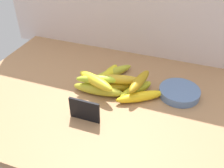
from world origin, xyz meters
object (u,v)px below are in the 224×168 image
chalkboard_sign (85,111)px  banana_0 (119,87)px  banana_8 (98,79)px  fruit_bowl (179,92)px  banana_5 (140,97)px  banana_3 (112,73)px  banana_2 (136,90)px  banana_9 (119,79)px  banana_7 (139,81)px  banana_1 (107,77)px  banana_4 (98,90)px  banana_6 (96,81)px

chalkboard_sign → banana_0: (5.98, 19.13, -1.80)cm
banana_8 → fruit_bowl: bearing=15.8°
chalkboard_sign → banana_5: bearing=46.9°
banana_3 → chalkboard_sign: bearing=-89.5°
banana_2 → banana_9: banana_9 is taller
banana_7 → banana_2: bearing=-148.3°
banana_3 → banana_8: bearing=-96.3°
chalkboard_sign → banana_1: bearing=92.7°
banana_0 → banana_4: bearing=-148.0°
banana_4 → banana_0: bearing=32.0°
banana_2 → banana_8: banana_8 is taller
banana_7 → banana_8: 15.87cm
chalkboard_sign → banana_7: chalkboard_sign is taller
banana_2 → chalkboard_sign: bearing=-122.7°
banana_6 → banana_8: bearing=75.8°
banana_4 → chalkboard_sign: bearing=-85.7°
chalkboard_sign → banana_4: (-1.10, 14.71, -1.67)cm
banana_4 → banana_9: 8.94cm
banana_8 → chalkboard_sign: bearing=-84.4°
banana_7 → banana_4: bearing=-158.6°
fruit_bowl → banana_1: size_ratio=0.80×
banana_5 → banana_9: bearing=164.9°
banana_9 → banana_4: bearing=-148.1°
banana_4 → banana_8: bearing=109.5°
banana_7 → banana_3: bearing=152.2°
banana_1 → chalkboard_sign: bearing=-87.3°
banana_2 → banana_1: bearing=162.7°
banana_7 → banana_5: bearing=-67.1°
fruit_bowl → banana_3: banana_3 is taller
banana_3 → banana_9: 11.43cm
banana_5 → banana_8: (-16.94, -0.42, 4.17)cm
banana_2 → banana_8: 15.41cm
banana_5 → banana_9: 10.70cm
banana_3 → banana_2: bearing=-31.2°
banana_5 → banana_7: banana_7 is taller
chalkboard_sign → banana_5: chalkboard_sign is taller
banana_2 → banana_6: 16.28cm
banana_4 → fruit_bowl: bearing=18.3°
banana_7 → banana_9: (-7.87, -1.48, -0.05)cm
banana_6 → banana_9: (7.73, 4.50, -0.46)cm
banana_5 → banana_7: bearing=112.9°
banana_2 → banana_6: (-14.72, -5.44, 4.33)cm
banana_0 → banana_8: banana_8 is taller
banana_2 → banana_8: bearing=-164.6°
chalkboard_sign → banana_1: size_ratio=0.56×
banana_3 → fruit_bowl: bearing=-6.2°
fruit_bowl → banana_5: (-13.53, -8.22, 0.41)cm
banana_2 → banana_9: size_ratio=0.86×
fruit_bowl → banana_5: 15.83cm
banana_0 → banana_8: size_ratio=1.13×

